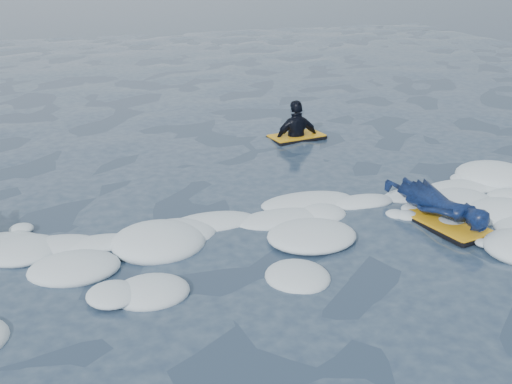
% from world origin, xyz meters
% --- Properties ---
extents(ground, '(120.00, 120.00, 0.00)m').
position_xyz_m(ground, '(0.00, 0.00, 0.00)').
color(ground, '#19273E').
rests_on(ground, ground).
extents(foam_band, '(12.00, 3.10, 0.30)m').
position_xyz_m(foam_band, '(0.00, 1.03, 0.00)').
color(foam_band, white).
rests_on(foam_band, ground).
extents(prone_woman_unit, '(0.93, 1.84, 0.46)m').
position_xyz_m(prone_woman_unit, '(2.89, 0.62, 0.24)').
color(prone_woman_unit, black).
rests_on(prone_woman_unit, ground).
extents(waiting_rider_unit, '(1.16, 0.76, 1.62)m').
position_xyz_m(waiting_rider_unit, '(2.50, 4.92, -0.03)').
color(waiting_rider_unit, black).
rests_on(waiting_rider_unit, ground).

